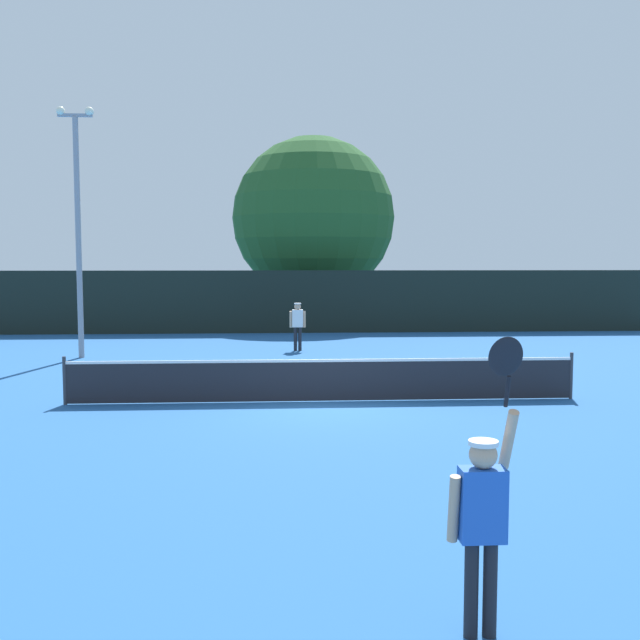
% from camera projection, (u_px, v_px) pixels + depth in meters
% --- Properties ---
extents(ground_plane, '(120.00, 120.00, 0.00)m').
position_uv_depth(ground_plane, '(323.00, 402.00, 16.22)').
color(ground_plane, '#235693').
extents(tennis_net, '(11.50, 0.08, 1.07)m').
position_uv_depth(tennis_net, '(323.00, 379.00, 16.18)').
color(tennis_net, '#232328').
rests_on(tennis_net, ground).
extents(perimeter_fence, '(32.07, 0.12, 2.75)m').
position_uv_depth(perimeter_fence, '(300.00, 302.00, 31.61)').
color(perimeter_fence, black).
rests_on(perimeter_fence, ground).
extents(player_serving, '(0.67, 0.40, 2.53)m').
position_uv_depth(player_serving, '(483.00, 507.00, 6.00)').
color(player_serving, blue).
rests_on(player_serving, ground).
extents(player_receiving, '(0.57, 0.25, 1.69)m').
position_uv_depth(player_receiving, '(298.00, 321.00, 25.34)').
color(player_receiving, white).
rests_on(player_receiving, ground).
extents(tennis_ball, '(0.07, 0.07, 0.07)m').
position_uv_depth(tennis_ball, '(402.00, 372.00, 20.26)').
color(tennis_ball, '#CCE033').
rests_on(tennis_ball, ground).
extents(light_pole, '(1.18, 0.28, 8.07)m').
position_uv_depth(light_pole, '(78.00, 216.00, 23.23)').
color(light_pole, gray).
rests_on(light_pole, ground).
extents(large_tree, '(8.31, 8.31, 9.51)m').
position_uv_depth(large_tree, '(314.00, 218.00, 36.96)').
color(large_tree, brown).
rests_on(large_tree, ground).
extents(parked_car_near, '(2.02, 4.25, 1.69)m').
position_uv_depth(parked_car_near, '(325.00, 308.00, 36.84)').
color(parked_car_near, white).
rests_on(parked_car_near, ground).
extents(parked_car_mid, '(2.05, 4.26, 1.69)m').
position_uv_depth(parked_car_mid, '(482.00, 307.00, 37.29)').
color(parked_car_mid, navy).
rests_on(parked_car_mid, ground).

